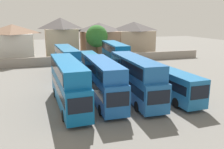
% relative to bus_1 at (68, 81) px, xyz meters
% --- Properties ---
extents(ground, '(140.00, 140.00, 0.00)m').
position_rel_bus_1_xyz_m(ground, '(5.79, 17.95, -2.79)').
color(ground, slate).
extents(depot_boundary_wall, '(56.00, 0.50, 1.80)m').
position_rel_bus_1_xyz_m(depot_boundary_wall, '(5.79, 23.89, -1.89)').
color(depot_boundary_wall, gray).
rests_on(depot_boundary_wall, ground).
extents(bus_1, '(2.78, 12.06, 4.95)m').
position_rel_bus_1_xyz_m(bus_1, '(0.00, 0.00, 0.00)').
color(bus_1, '#0D5E9F').
rests_on(bus_1, ground).
extents(bus_2, '(2.77, 10.56, 4.78)m').
position_rel_bus_1_xyz_m(bus_2, '(3.81, -0.25, -0.09)').
color(bus_2, '#1955A3').
rests_on(bus_2, ground).
extents(bus_3, '(2.98, 11.91, 4.91)m').
position_rel_bus_1_xyz_m(bus_3, '(7.67, -0.02, -0.02)').
color(bus_3, '#1B579A').
rests_on(bus_3, ground).
extents(bus_4, '(2.82, 11.39, 3.39)m').
position_rel_bus_1_xyz_m(bus_4, '(11.73, -0.45, -0.85)').
color(bus_4, '#1B639E').
rests_on(bus_4, ground).
extents(bus_5, '(2.97, 11.90, 4.72)m').
position_rel_bus_1_xyz_m(bus_5, '(1.57, 13.98, -0.12)').
color(bus_5, '#176098').
rests_on(bus_5, ground).
extents(bus_6, '(2.81, 11.40, 3.33)m').
position_rel_bus_1_xyz_m(bus_6, '(5.71, 13.98, -0.88)').
color(bus_6, '#17649C').
rests_on(bus_6, ground).
extents(bus_7, '(3.30, 11.53, 5.15)m').
position_rel_bus_1_xyz_m(bus_7, '(9.92, 14.32, 0.11)').
color(bus_7, '#0A5B96').
rests_on(bus_7, ground).
extents(house_terrace_left, '(8.67, 8.27, 8.07)m').
position_rel_bus_1_xyz_m(house_terrace_left, '(-7.80, 31.17, 1.32)').
color(house_terrace_left, silver).
rests_on(house_terrace_left, ground).
extents(house_terrace_centre, '(7.42, 7.60, 9.47)m').
position_rel_bus_1_xyz_m(house_terrace_centre, '(2.55, 32.02, 2.04)').
color(house_terrace_centre, '#C6B293').
rests_on(house_terrace_centre, ground).
extents(house_terrace_right, '(8.52, 7.94, 8.32)m').
position_rel_bus_1_xyz_m(house_terrace_right, '(11.60, 31.41, 1.45)').
color(house_terrace_right, '#9E7A60').
rests_on(house_terrace_right, ground).
extents(house_terrace_far_right, '(9.68, 6.80, 8.47)m').
position_rel_bus_1_xyz_m(house_terrace_far_right, '(20.57, 31.47, 1.53)').
color(house_terrace_far_right, tan).
rests_on(house_terrace_far_right, ground).
extents(tree_left_of_lot, '(4.83, 4.83, 7.89)m').
position_rel_bus_1_xyz_m(tree_left_of_lot, '(9.70, 26.39, 2.65)').
color(tree_left_of_lot, brown).
rests_on(tree_left_of_lot, ground).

